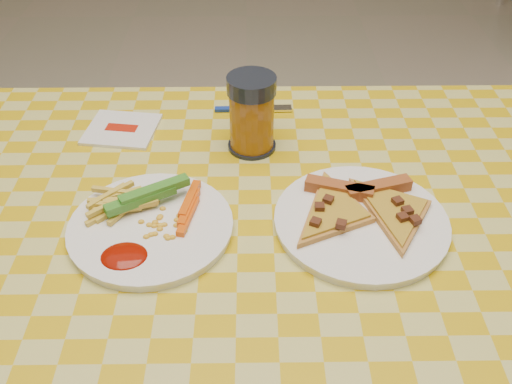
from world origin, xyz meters
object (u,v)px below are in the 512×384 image
plate_left (151,228)px  drink_glass (252,114)px  plate_right (361,223)px  table (239,271)px

plate_left → drink_glass: 0.27m
plate_right → table: bearing=-173.7°
table → plate_left: (-0.13, 0.01, 0.08)m
table → drink_glass: drink_glass is taller
plate_left → plate_right: 0.31m
table → plate_left: plate_left is taller
plate_left → plate_right: size_ratio=0.94×
plate_right → drink_glass: 0.27m
plate_left → plate_right: bearing=1.5°
plate_left → drink_glass: size_ratio=1.73×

